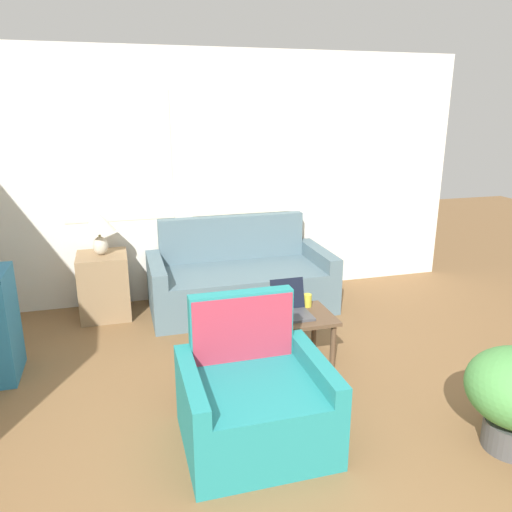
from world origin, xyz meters
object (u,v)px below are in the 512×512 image
Objects in this scene: laptop at (291,307)px; cup_navy at (307,300)px; coffee_table at (275,323)px; snack_bowl at (257,320)px; armchair at (253,400)px; table_lamp at (99,226)px; couch at (240,282)px.

laptop is 0.22m from cup_navy.
coffee_table is 5.23× the size of snack_bowl.
snack_bowl is (0.25, 0.79, 0.18)m from armchair.
armchair is 2.76× the size of laptop.
table_lamp is 0.44× the size of coffee_table.
table_lamp is (-1.36, 0.12, 0.66)m from couch.
snack_bowl is (-0.20, -1.36, 0.17)m from couch.
cup_navy is at bearing 23.67° from snack_bowl.
table_lamp reaches higher than armchair.
snack_bowl is (-0.31, -0.10, -0.03)m from laptop.
coffee_table is 0.38m from cup_navy.
couch is 1.96× the size of coffee_table.
coffee_table is 0.19m from laptop.
table_lamp reaches higher than laptop.
laptop is 1.78× the size of snack_bowl.
armchair is 8.29× the size of cup_navy.
coffee_table is at bearing 23.51° from snack_bowl.
armchair is 2.54m from table_lamp.
coffee_table is 0.20m from snack_bowl.
armchair reaches higher than laptop.
table_lamp is 2.32× the size of snack_bowl.
cup_navy is 0.59× the size of snack_bowl.
armchair is at bearing -116.02° from coffee_table.
couch is 4.40× the size of table_lamp.
couch is 1.20m from cup_navy.
cup_navy reaches higher than snack_bowl.
cup_navy reaches higher than coffee_table.
table_lamp is 3.93× the size of cup_navy.
cup_navy is at bearing -37.16° from table_lamp.
snack_bowl is at bearing 72.22° from armchair.
couch is 17.32× the size of cup_navy.
couch is at bearing 88.78° from coffee_table.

